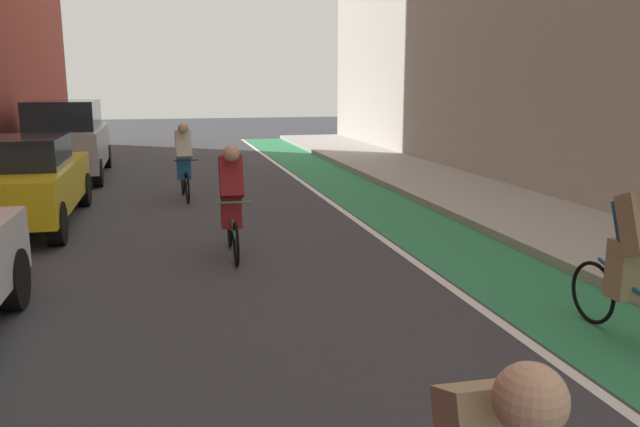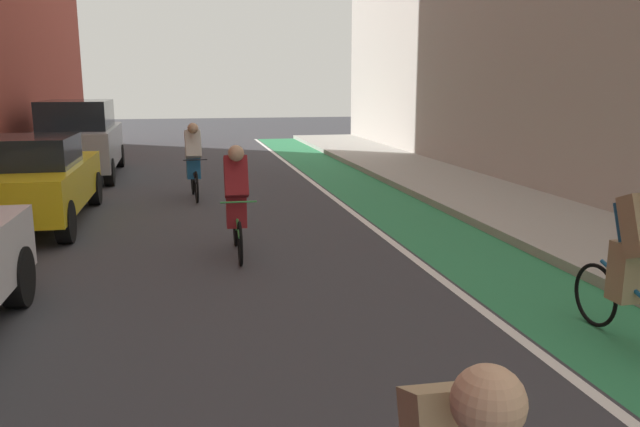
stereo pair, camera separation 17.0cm
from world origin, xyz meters
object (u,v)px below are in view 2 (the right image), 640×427
Objects in this scene: cyclist_mid at (637,258)px; cyclist_trailing at (236,197)px; parked_suv_silver at (80,138)px; cyclist_far at (194,161)px; parked_sedan_yellow_cab at (28,179)px.

cyclist_trailing is (-3.28, 3.92, -0.00)m from cyclist_mid.
cyclist_mid is at bearing -62.06° from parked_suv_silver.
cyclist_trailing is at bearing -83.82° from cyclist_far.
parked_sedan_yellow_cab is 0.90× the size of parked_suv_silver.
cyclist_far is (2.82, -3.84, -0.21)m from parked_suv_silver.
parked_suv_silver reaches higher than cyclist_trailing.
cyclist_trailing is at bearing -39.86° from parked_sedan_yellow_cab.
cyclist_trailing is (3.33, -2.78, 0.06)m from parked_sedan_yellow_cab.
cyclist_mid is 9.43m from cyclist_far.
cyclist_trailing is at bearing 129.93° from cyclist_mid.
cyclist_mid is at bearing -45.38° from parked_sedan_yellow_cab.
parked_sedan_yellow_cab is 9.42m from cyclist_mid.
cyclist_mid reaches higher than parked_sedan_yellow_cab.
cyclist_far is at bearing 96.18° from cyclist_trailing.
cyclist_far is at bearing 34.31° from parked_sedan_yellow_cab.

